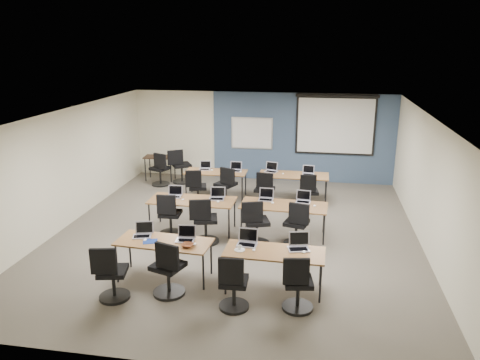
% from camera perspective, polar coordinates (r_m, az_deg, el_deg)
% --- Properties ---
extents(floor, '(8.00, 9.00, 0.02)m').
position_cam_1_polar(floor, '(10.61, -0.51, -6.60)').
color(floor, '#6B6354').
rests_on(floor, ground).
extents(ceiling, '(8.00, 9.00, 0.02)m').
position_cam_1_polar(ceiling, '(9.86, -0.55, 7.98)').
color(ceiling, white).
rests_on(ceiling, ground).
extents(wall_back, '(8.00, 0.04, 2.70)m').
position_cam_1_polar(wall_back, '(14.48, 2.68, 5.33)').
color(wall_back, beige).
rests_on(wall_back, ground).
extents(wall_front, '(8.00, 0.04, 2.70)m').
position_cam_1_polar(wall_front, '(6.08, -8.30, -11.34)').
color(wall_front, beige).
rests_on(wall_front, ground).
extents(wall_left, '(0.04, 9.00, 2.70)m').
position_cam_1_polar(wall_left, '(11.53, -20.48, 1.34)').
color(wall_left, beige).
rests_on(wall_left, ground).
extents(wall_right, '(0.04, 9.00, 2.70)m').
position_cam_1_polar(wall_right, '(10.25, 22.06, -0.67)').
color(wall_right, beige).
rests_on(wall_right, ground).
extents(blue_accent_panel, '(5.50, 0.04, 2.70)m').
position_cam_1_polar(blue_accent_panel, '(14.35, 7.64, 5.10)').
color(blue_accent_panel, '#3D5977').
rests_on(blue_accent_panel, wall_back).
extents(whiteboard, '(1.28, 0.03, 0.98)m').
position_cam_1_polar(whiteboard, '(14.42, 1.46, 5.71)').
color(whiteboard, silver).
rests_on(whiteboard, wall_back).
extents(projector_screen, '(2.40, 0.10, 1.82)m').
position_cam_1_polar(projector_screen, '(14.19, 11.57, 6.98)').
color(projector_screen, black).
rests_on(projector_screen, wall_back).
extents(training_table_front_left, '(1.71, 0.71, 0.73)m').
position_cam_1_polar(training_table_front_left, '(8.59, -9.25, -7.66)').
color(training_table_front_left, brown).
rests_on(training_table_front_left, floor).
extents(training_table_front_right, '(1.72, 0.72, 0.73)m').
position_cam_1_polar(training_table_front_right, '(8.12, 4.20, -8.96)').
color(training_table_front_right, '#905E3C').
rests_on(training_table_front_right, floor).
extents(training_table_mid_left, '(1.94, 0.81, 0.73)m').
position_cam_1_polar(training_table_mid_left, '(10.65, -5.84, -2.61)').
color(training_table_mid_left, olive).
rests_on(training_table_mid_left, floor).
extents(training_table_mid_right, '(1.89, 0.79, 0.73)m').
position_cam_1_polar(training_table_mid_right, '(10.31, 5.35, -3.25)').
color(training_table_mid_right, brown).
rests_on(training_table_mid_right, floor).
extents(training_table_back_left, '(1.69, 0.70, 0.73)m').
position_cam_1_polar(training_table_back_left, '(12.88, -2.96, 0.84)').
color(training_table_back_left, '#966138').
rests_on(training_table_back_left, floor).
extents(training_table_back_right, '(1.87, 0.78, 0.73)m').
position_cam_1_polar(training_table_back_right, '(12.64, 6.55, 0.47)').
color(training_table_back_right, '#A47841').
rests_on(training_table_back_right, floor).
extents(laptop_0, '(0.33, 0.28, 0.25)m').
position_cam_1_polar(laptop_0, '(8.83, -11.75, -6.31)').
color(laptop_0, '#ABABAB').
rests_on(laptop_0, training_table_front_left).
extents(mouse_0, '(0.06, 0.10, 0.03)m').
position_cam_1_polar(mouse_0, '(8.65, -11.50, -7.16)').
color(mouse_0, white).
rests_on(mouse_0, training_table_front_left).
extents(task_chair_0, '(0.52, 0.52, 1.00)m').
position_cam_1_polar(task_chair_0, '(8.21, -15.44, -11.37)').
color(task_chair_0, black).
rests_on(task_chair_0, floor).
extents(laptop_1, '(0.33, 0.28, 0.25)m').
position_cam_1_polar(laptop_1, '(8.54, -6.63, -6.87)').
color(laptop_1, '#A6A6A8').
rests_on(laptop_1, training_table_front_left).
extents(mouse_1, '(0.09, 0.11, 0.04)m').
position_cam_1_polar(mouse_1, '(8.35, -5.57, -7.78)').
color(mouse_1, white).
rests_on(mouse_1, training_table_front_left).
extents(task_chair_1, '(0.57, 0.55, 1.03)m').
position_cam_1_polar(task_chair_1, '(8.13, -8.75, -11.12)').
color(task_chair_1, black).
rests_on(task_chair_1, floor).
extents(laptop_2, '(0.35, 0.30, 0.26)m').
position_cam_1_polar(laptop_2, '(8.32, 0.91, -7.42)').
color(laptop_2, '#A6A6B0').
rests_on(laptop_2, training_table_front_right).
extents(mouse_2, '(0.07, 0.09, 0.03)m').
position_cam_1_polar(mouse_2, '(8.10, 1.70, -8.53)').
color(mouse_2, white).
rests_on(mouse_2, training_table_front_right).
extents(task_chair_2, '(0.49, 0.49, 0.98)m').
position_cam_1_polar(task_chair_2, '(7.67, -0.83, -12.92)').
color(task_chair_2, black).
rests_on(task_chair_2, floor).
extents(laptop_3, '(0.36, 0.31, 0.27)m').
position_cam_1_polar(laptop_3, '(8.22, 7.18, -7.85)').
color(laptop_3, '#BCBCBC').
rests_on(laptop_3, training_table_front_right).
extents(mouse_3, '(0.07, 0.11, 0.04)m').
position_cam_1_polar(mouse_3, '(8.10, 7.82, -8.67)').
color(mouse_3, white).
rests_on(mouse_3, training_table_front_right).
extents(task_chair_3, '(0.51, 0.51, 0.99)m').
position_cam_1_polar(task_chair_3, '(7.70, 7.02, -12.89)').
color(task_chair_3, black).
rests_on(task_chair_3, floor).
extents(laptop_4, '(0.33, 0.28, 0.25)m').
position_cam_1_polar(laptop_4, '(10.87, -7.99, -1.71)').
color(laptop_4, '#B4B4BC').
rests_on(laptop_4, training_table_mid_left).
extents(mouse_4, '(0.07, 0.10, 0.03)m').
position_cam_1_polar(mouse_4, '(10.64, -6.98, -2.38)').
color(mouse_4, white).
rests_on(mouse_4, training_table_mid_left).
extents(task_chair_4, '(0.52, 0.52, 1.00)m').
position_cam_1_polar(task_chair_4, '(10.51, -8.58, -4.60)').
color(task_chair_4, black).
rests_on(task_chair_4, floor).
extents(laptop_5, '(0.34, 0.29, 0.26)m').
position_cam_1_polar(laptop_5, '(10.64, -2.80, -1.97)').
color(laptop_5, '#B6B6B8').
rests_on(laptop_5, training_table_mid_left).
extents(mouse_5, '(0.08, 0.11, 0.04)m').
position_cam_1_polar(mouse_5, '(10.44, -2.68, -2.64)').
color(mouse_5, white).
rests_on(mouse_5, training_table_mid_left).
extents(task_chair_5, '(0.56, 0.56, 1.04)m').
position_cam_1_polar(task_chair_5, '(10.02, -4.36, -5.41)').
color(task_chair_5, black).
rests_on(task_chair_5, floor).
extents(laptop_6, '(0.33, 0.28, 0.25)m').
position_cam_1_polar(laptop_6, '(10.59, 3.20, -2.08)').
color(laptop_6, '#A0A0AA').
rests_on(laptop_6, training_table_mid_right).
extents(mouse_6, '(0.08, 0.11, 0.04)m').
position_cam_1_polar(mouse_6, '(10.38, 4.00, -2.77)').
color(mouse_6, white).
rests_on(mouse_6, training_table_mid_right).
extents(task_chair_6, '(0.57, 0.55, 1.03)m').
position_cam_1_polar(task_chair_6, '(9.89, 1.93, -5.70)').
color(task_chair_6, black).
rests_on(task_chair_6, floor).
extents(laptop_7, '(0.32, 0.27, 0.24)m').
position_cam_1_polar(laptop_7, '(10.52, 7.72, -2.33)').
color(laptop_7, silver).
rests_on(laptop_7, training_table_mid_right).
extents(mouse_7, '(0.07, 0.10, 0.03)m').
position_cam_1_polar(mouse_7, '(10.29, 9.08, -3.12)').
color(mouse_7, white).
rests_on(mouse_7, training_table_mid_right).
extents(task_chair_7, '(0.53, 0.53, 1.01)m').
position_cam_1_polar(task_chair_7, '(9.94, 6.94, -5.77)').
color(task_chair_7, black).
rests_on(task_chair_7, floor).
extents(laptop_8, '(0.30, 0.25, 0.23)m').
position_cam_1_polar(laptop_8, '(13.08, -4.30, 1.54)').
color(laptop_8, '#B7B8C1').
rests_on(laptop_8, training_table_back_left).
extents(mouse_8, '(0.09, 0.12, 0.04)m').
position_cam_1_polar(mouse_8, '(12.97, -3.45, 1.23)').
color(mouse_8, white).
rests_on(mouse_8, training_table_back_left).
extents(task_chair_8, '(0.51, 0.51, 0.99)m').
position_cam_1_polar(task_chair_8, '(12.32, -5.28, -1.28)').
color(task_chair_8, black).
rests_on(task_chair_8, floor).
extents(laptop_9, '(0.32, 0.27, 0.25)m').
position_cam_1_polar(laptop_9, '(12.90, -0.55, 1.39)').
color(laptop_9, '#AFAFAF').
rests_on(laptop_9, training_table_back_left).
extents(mouse_9, '(0.07, 0.11, 0.04)m').
position_cam_1_polar(mouse_9, '(12.77, 0.07, 1.01)').
color(mouse_9, white).
rests_on(mouse_9, training_table_back_left).
extents(task_chair_9, '(0.58, 0.54, 1.02)m').
position_cam_1_polar(task_chair_9, '(12.42, -1.70, -1.00)').
color(task_chair_9, black).
rests_on(task_chair_9, floor).
extents(laptop_10, '(0.34, 0.29, 0.25)m').
position_cam_1_polar(laptop_10, '(12.85, 3.85, 1.31)').
color(laptop_10, silver).
rests_on(laptop_10, training_table_back_right).
extents(mouse_10, '(0.07, 0.10, 0.03)m').
position_cam_1_polar(mouse_10, '(12.66, 5.26, 0.78)').
color(mouse_10, white).
rests_on(mouse_10, training_table_back_right).
extents(task_chair_10, '(0.53, 0.53, 1.00)m').
position_cam_1_polar(task_chair_10, '(12.04, 3.00, -1.63)').
color(task_chair_10, black).
rests_on(task_chair_10, floor).
extents(laptop_11, '(0.31, 0.26, 0.24)m').
position_cam_1_polar(laptop_11, '(12.67, 8.33, 0.92)').
color(laptop_11, '#B7B7B9').
rests_on(laptop_11, training_table_back_right).
extents(mouse_11, '(0.07, 0.10, 0.03)m').
position_cam_1_polar(mouse_11, '(12.56, 9.13, 0.52)').
color(mouse_11, white).
rests_on(mouse_11, training_table_back_right).
extents(task_chair_11, '(0.50, 0.50, 0.98)m').
position_cam_1_polar(task_chair_11, '(12.05, 8.37, -1.83)').
color(task_chair_11, black).
rests_on(task_chair_11, floor).
extents(blue_mousepad, '(0.32, 0.29, 0.01)m').
position_cam_1_polar(blue_mousepad, '(8.59, -10.88, -7.37)').
color(blue_mousepad, navy).
rests_on(blue_mousepad, training_table_front_left).
extents(snack_bowl, '(0.22, 0.22, 0.05)m').
position_cam_1_polar(snack_bowl, '(8.29, -6.42, -7.92)').
color(snack_bowl, brown).
rests_on(snack_bowl, training_table_front_left).
extents(snack_plate, '(0.20, 0.20, 0.01)m').
position_cam_1_polar(snack_plate, '(8.11, -0.03, -8.52)').
color(snack_plate, white).
rests_on(snack_plate, training_table_front_right).
extents(coffee_cup, '(0.07, 0.07, 0.05)m').
position_cam_1_polar(coffee_cup, '(8.11, -0.04, -8.27)').
color(coffee_cup, white).
rests_on(coffee_cup, snack_plate).
extents(utility_table, '(0.94, 0.52, 0.75)m').
position_cam_1_polar(utility_table, '(14.68, -9.76, 2.51)').
color(utility_table, '#372515').
rests_on(utility_table, floor).
extents(spare_chair_a, '(0.65, 0.58, 1.05)m').
position_cam_1_polar(spare_chair_a, '(14.33, -7.28, 1.35)').
color(spare_chair_a, black).
rests_on(spare_chair_a, floor).
extents(spare_chair_b, '(0.57, 0.54, 1.02)m').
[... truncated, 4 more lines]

